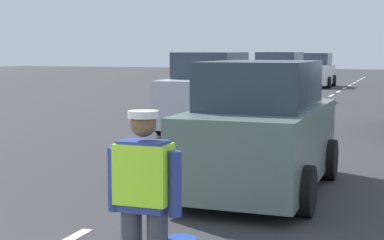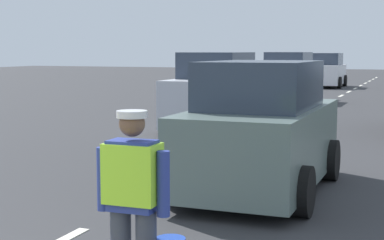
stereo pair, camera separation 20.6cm
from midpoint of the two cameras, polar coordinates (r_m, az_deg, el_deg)
ground_plane at (r=24.24m, az=12.32°, el=1.29°), size 96.00×96.00×0.00m
lane_center_line at (r=28.38m, az=13.65°, el=2.01°), size 0.14×46.40×0.01m
road_worker at (r=5.18m, az=-4.16°, el=-7.29°), size 0.76×0.38×1.67m
car_outgoing_ahead at (r=9.32m, az=7.21°, el=-1.11°), size 1.97×3.93×2.01m
car_oncoming_lead at (r=16.58m, az=2.61°, el=2.46°), size 2.03×3.91×2.11m
car_oncoming_second at (r=26.10m, az=9.25°, el=3.86°), size 2.10×4.10×2.09m
car_oncoming_third at (r=36.81m, az=12.72°, el=4.48°), size 2.03×3.91×2.01m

